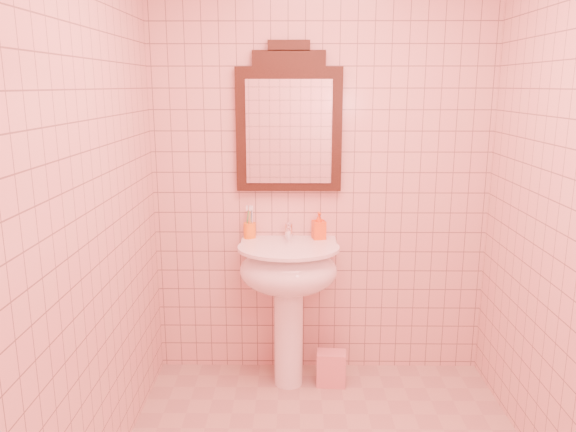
{
  "coord_description": "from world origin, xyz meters",
  "views": [
    {
      "loc": [
        -0.16,
        -2.19,
        1.75
      ],
      "look_at": [
        -0.19,
        0.55,
        1.11
      ],
      "focal_mm": 35.0,
      "sensor_mm": 36.0,
      "label": 1
    }
  ],
  "objects_px": {
    "mirror": "(289,123)",
    "toothbrush_cup": "(250,230)",
    "pedestal_sink": "(289,280)",
    "soap_dispenser": "(319,226)",
    "towel": "(331,368)"
  },
  "relations": [
    {
      "from": "mirror",
      "to": "toothbrush_cup",
      "type": "bearing_deg",
      "value": -173.52
    },
    {
      "from": "pedestal_sink",
      "to": "soap_dispenser",
      "type": "xyz_separation_m",
      "value": [
        0.18,
        0.15,
        0.28
      ]
    },
    {
      "from": "mirror",
      "to": "soap_dispenser",
      "type": "xyz_separation_m",
      "value": [
        0.18,
        -0.05,
        -0.6
      ]
    },
    {
      "from": "mirror",
      "to": "soap_dispenser",
      "type": "relative_size",
      "value": 5.23
    },
    {
      "from": "soap_dispenser",
      "to": "mirror",
      "type": "bearing_deg",
      "value": 153.1
    },
    {
      "from": "mirror",
      "to": "toothbrush_cup",
      "type": "distance_m",
      "value": 0.67
    },
    {
      "from": "pedestal_sink",
      "to": "mirror",
      "type": "bearing_deg",
      "value": 90.0
    },
    {
      "from": "pedestal_sink",
      "to": "mirror",
      "type": "height_order",
      "value": "mirror"
    },
    {
      "from": "mirror",
      "to": "towel",
      "type": "distance_m",
      "value": 1.47
    },
    {
      "from": "mirror",
      "to": "toothbrush_cup",
      "type": "xyz_separation_m",
      "value": [
        -0.23,
        -0.03,
        -0.63
      ]
    },
    {
      "from": "soap_dispenser",
      "to": "towel",
      "type": "bearing_deg",
      "value": -76.68
    },
    {
      "from": "mirror",
      "to": "towel",
      "type": "relative_size",
      "value": 4.1
    },
    {
      "from": "toothbrush_cup",
      "to": "mirror",
      "type": "bearing_deg",
      "value": 6.48
    },
    {
      "from": "pedestal_sink",
      "to": "soap_dispenser",
      "type": "height_order",
      "value": "soap_dispenser"
    },
    {
      "from": "pedestal_sink",
      "to": "soap_dispenser",
      "type": "bearing_deg",
      "value": 40.92
    }
  ]
}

